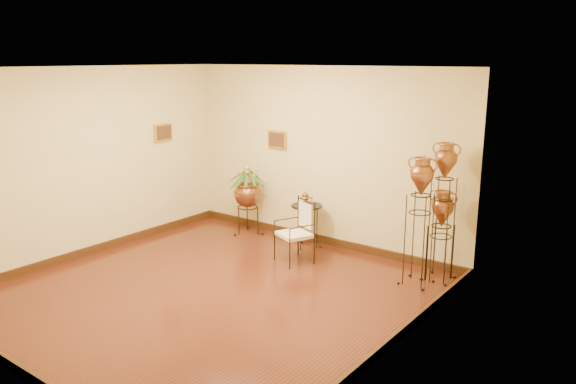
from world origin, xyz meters
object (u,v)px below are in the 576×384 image
Objects in this scene: amphora_mid at (419,221)px; armchair at (294,232)px; planter_urn at (247,191)px; amphora_tall at (442,211)px; side_table at (307,225)px.

amphora_mid reaches higher than armchair.
planter_urn reaches higher than armchair.
amphora_mid is at bearing -118.96° from amphora_tall.
amphora_tall is 1.09× the size of amphora_mid.
armchair is 0.69m from side_table.
amphora_mid is 2.09m from side_table.
side_table is (-0.23, 0.64, -0.10)m from armchair.
armchair is (-1.77, -0.33, -0.41)m from amphora_mid.
amphora_mid is (-0.18, -0.32, -0.09)m from amphora_tall.
amphora_mid is 1.84m from armchair.
planter_urn is 1.53× the size of side_table.
planter_urn reaches higher than side_table.
planter_urn is at bearing 180.00° from amphora_tall.
amphora_mid is 1.97× the size of side_table.
amphora_mid is at bearing -5.64° from planter_urn.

